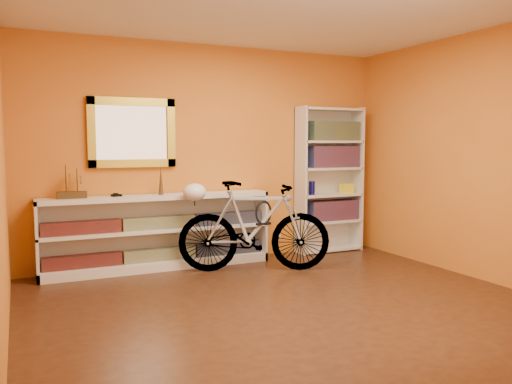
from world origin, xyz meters
name	(u,v)px	position (x,y,z in m)	size (l,w,h in m)	color
floor	(289,306)	(0.00, 0.00, -0.01)	(4.50, 4.00, 0.01)	#32190D
ceiling	(291,3)	(0.00, 0.00, 2.60)	(4.50, 4.00, 0.01)	silver
back_wall	(211,154)	(0.00, 2.00, 1.30)	(4.50, 0.01, 2.60)	orange
right_wall	(480,156)	(2.25, 0.00, 1.30)	(0.01, 4.00, 2.60)	orange
gilt_mirror	(132,133)	(-0.95, 1.97, 1.55)	(0.98, 0.06, 0.78)	olive
wall_socket	(277,234)	(0.90, 1.99, 0.25)	(0.09, 0.01, 0.09)	silver
console_unit	(159,232)	(-0.71, 1.81, 0.42)	(2.60, 0.35, 0.85)	silver
cd_row_lower	(160,254)	(-0.71, 1.79, 0.17)	(2.50, 0.13, 0.14)	black
cd_row_upper	(159,223)	(-0.71, 1.79, 0.54)	(2.50, 0.13, 0.14)	navy
model_ship	(72,182)	(-1.63, 1.81, 1.03)	(0.30, 0.11, 0.35)	#38250F
toy_car	(117,197)	(-1.17, 1.81, 0.85)	(0.00, 0.00, 0.00)	black
bronze_ornament	(161,181)	(-0.67, 1.81, 1.01)	(0.06, 0.06, 0.32)	brown
decorative_orb	(194,189)	(-0.28, 1.81, 0.90)	(0.10, 0.10, 0.10)	brown
bookcase	(329,180)	(1.59, 1.84, 0.95)	(0.90, 0.30, 1.90)	silver
book_row_a	(332,210)	(1.64, 1.84, 0.55)	(0.70, 0.22, 0.26)	maroon
book_row_b	(333,157)	(1.64, 1.84, 1.25)	(0.70, 0.22, 0.28)	maroon
book_row_c	(333,131)	(1.64, 1.84, 1.59)	(0.70, 0.22, 0.25)	navy
travel_mug	(312,188)	(1.31, 1.82, 0.85)	(0.08, 0.08, 0.18)	#151790
red_tin	(315,133)	(1.39, 1.87, 1.56)	(0.15, 0.15, 0.20)	maroon
yellow_bag	(347,188)	(1.84, 1.80, 0.83)	(0.17, 0.11, 0.13)	yellow
bicycle	(254,226)	(0.24, 1.25, 0.51)	(1.73, 0.45, 1.02)	silver
helmet	(195,192)	(-0.38, 1.49, 0.89)	(0.26, 0.25, 0.20)	white
u_lock	(264,213)	(0.33, 1.22, 0.66)	(0.20, 0.20, 0.02)	black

